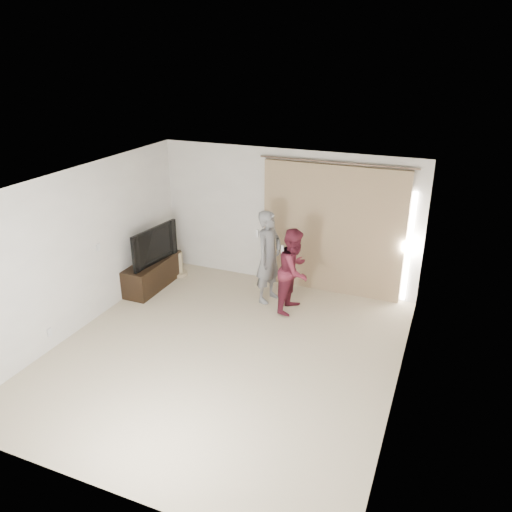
% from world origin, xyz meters
% --- Properties ---
extents(floor, '(5.50, 5.50, 0.00)m').
position_xyz_m(floor, '(0.00, 0.00, 0.00)').
color(floor, beige).
rests_on(floor, ground).
extents(wall_back, '(5.00, 0.04, 2.60)m').
position_xyz_m(wall_back, '(0.00, 2.75, 1.30)').
color(wall_back, silver).
rests_on(wall_back, ground).
extents(wall_left, '(0.04, 5.50, 2.60)m').
position_xyz_m(wall_left, '(-2.50, -0.00, 1.30)').
color(wall_left, silver).
rests_on(wall_left, ground).
extents(ceiling, '(5.00, 5.50, 0.01)m').
position_xyz_m(ceiling, '(0.00, 0.00, 2.60)').
color(ceiling, silver).
rests_on(ceiling, wall_back).
extents(curtain, '(2.80, 0.11, 2.46)m').
position_xyz_m(curtain, '(0.91, 2.68, 1.20)').
color(curtain, tan).
rests_on(curtain, ground).
extents(tv_console, '(0.48, 1.38, 0.53)m').
position_xyz_m(tv_console, '(-2.27, 1.55, 0.26)').
color(tv_console, black).
rests_on(tv_console, ground).
extents(tv, '(0.30, 1.21, 0.69)m').
position_xyz_m(tv, '(-2.27, 1.55, 0.87)').
color(tv, black).
rests_on(tv, tv_console).
extents(scratching_post, '(0.37, 0.37, 0.49)m').
position_xyz_m(scratching_post, '(-2.10, 2.20, 0.20)').
color(scratching_post, tan).
rests_on(scratching_post, ground).
extents(person_man, '(0.53, 0.69, 1.69)m').
position_xyz_m(person_man, '(-0.02, 1.89, 0.84)').
color(person_man, slate).
rests_on(person_man, ground).
extents(person_woman, '(0.63, 0.77, 1.49)m').
position_xyz_m(person_woman, '(0.51, 1.71, 0.75)').
color(person_woman, maroon).
rests_on(person_woman, ground).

